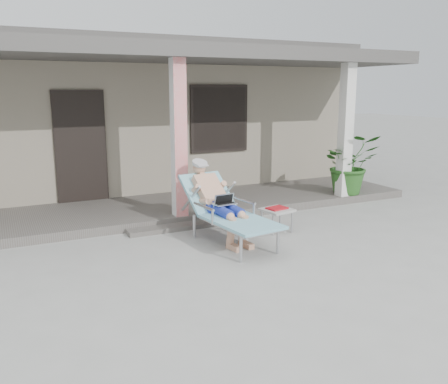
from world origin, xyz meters
TOP-DOWN VIEW (x-y plane):
  - ground at (0.00, 0.00)m, footprint 60.00×60.00m
  - house at (0.00, 6.50)m, footprint 10.40×5.40m
  - porch_deck at (0.00, 3.00)m, footprint 10.00×2.00m
  - porch_overhang at (0.00, 2.95)m, footprint 10.00×2.30m
  - porch_step at (0.00, 1.85)m, footprint 2.00×0.30m
  - lounger at (0.26, 1.01)m, footprint 0.95×1.99m
  - side_table at (1.25, 1.05)m, footprint 0.52×0.52m
  - potted_palm at (3.75, 2.26)m, footprint 1.36×1.26m

SIDE VIEW (x-z plane):
  - ground at x=0.00m, z-range 0.00..0.00m
  - porch_step at x=0.00m, z-range 0.00..0.07m
  - porch_deck at x=0.00m, z-range 0.00..0.15m
  - side_table at x=1.25m, z-range 0.14..0.54m
  - potted_palm at x=3.75m, z-range 0.15..1.38m
  - lounger at x=0.26m, z-range 0.15..1.41m
  - house at x=0.00m, z-range 0.02..3.32m
  - porch_overhang at x=0.00m, z-range 1.36..4.21m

